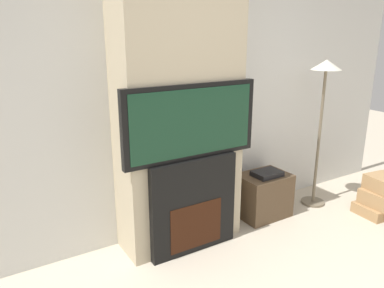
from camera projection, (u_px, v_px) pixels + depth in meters
The scene contains 7 objects.
wall_back at pixel (166, 89), 3.28m from camera, with size 6.00×0.06×2.70m.
chimney_breast at pixel (179, 93), 3.09m from camera, with size 1.07×0.41×2.70m.
fireplace at pixel (192, 205), 3.19m from camera, with size 0.80×0.15×0.84m.
television at pixel (192, 122), 2.98m from camera, with size 1.20×0.07×0.61m.
floor_lamp at pixel (324, 93), 3.83m from camera, with size 0.30×0.30×1.57m.
box_stack at pixel (384, 196), 3.88m from camera, with size 0.48×0.42×0.42m.
media_stand at pixel (263, 195), 3.84m from camera, with size 0.51×0.38×0.50m.
Camera 1 is at (-1.53, -0.89, 1.83)m, focal length 35.00 mm.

